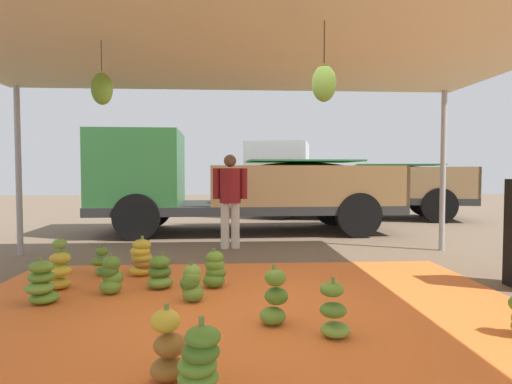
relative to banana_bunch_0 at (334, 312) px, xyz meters
The scene contains 19 objects.
ground_plane 3.90m from the banana_bunch_0, 101.45° to the left, with size 40.00×40.00×0.00m, color brown.
tarp_orange 1.14m from the banana_bunch_0, 133.54° to the left, with size 6.23×4.64×0.01m, color orange.
tent_canopy 2.89m from the banana_bunch_0, 137.70° to the left, with size 8.00×7.00×3.01m.
banana_bunch_0 is the anchor object (origin of this frame).
banana_bunch_1 3.64m from the banana_bunch_0, 138.03° to the left, with size 0.36×0.34×0.46m.
banana_bunch_2 4.28m from the banana_bunch_0, 141.48° to the left, with size 0.37×0.35×0.53m.
banana_bunch_3 1.54m from the banana_bunch_0, 135.79° to the right, with size 0.37×0.40×0.56m.
banana_bunch_4 2.49m from the banana_bunch_0, 135.90° to the left, with size 0.45×0.45×0.45m.
banana_bunch_6 3.51m from the banana_bunch_0, 149.73° to the left, with size 0.40×0.40×0.50m.
banana_bunch_8 2.06m from the banana_bunch_0, 122.25° to the left, with size 0.40×0.42×0.49m.
banana_bunch_9 3.22m from the banana_bunch_0, 131.58° to the left, with size 0.47×0.44×0.56m.
banana_bunch_10 1.77m from the banana_bunch_0, 139.43° to the left, with size 0.36×0.37×0.45m.
banana_bunch_11 3.20m from the banana_bunch_0, 158.88° to the left, with size 0.43×0.43×0.53m.
banana_bunch_12 2.78m from the banana_bunch_0, 146.95° to the left, with size 0.34×0.36×0.48m.
banana_bunch_13 0.60m from the banana_bunch_0, 144.32° to the left, with size 0.36×0.35×0.57m.
banana_bunch_14 1.54m from the banana_bunch_0, 151.32° to the right, with size 0.35×0.35×0.55m.
cargo_truck_main 6.96m from the banana_bunch_0, 96.88° to the left, with size 7.19×2.67×2.40m.
cargo_truck_far 10.38m from the banana_bunch_0, 74.73° to the left, with size 7.11×3.75×2.40m.
worker_0 4.73m from the banana_bunch_0, 101.08° to the left, with size 0.65×0.40×1.79m.
Camera 1 is at (-0.15, -4.59, 1.47)m, focal length 30.87 mm.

